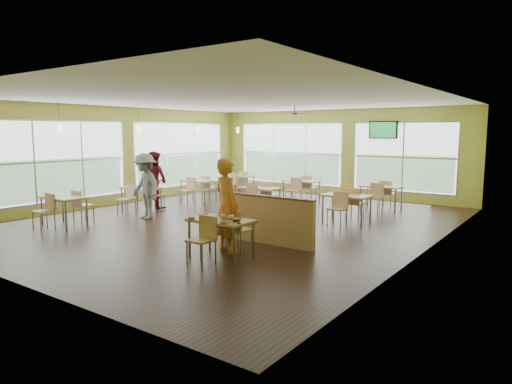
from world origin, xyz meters
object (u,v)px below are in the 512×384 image
at_px(main_table, 221,225).
at_px(man_plaid, 227,206).
at_px(food_basket, 234,220).
at_px(half_wall_divider, 265,219).

relative_size(main_table, man_plaid, 0.81).
xyz_separation_m(man_plaid, food_basket, (0.50, -0.41, -0.16)).
distance_m(main_table, half_wall_divider, 1.45).
height_order(man_plaid, food_basket, man_plaid).
bearing_deg(half_wall_divider, man_plaid, -99.01).
xyz_separation_m(main_table, half_wall_divider, (0.00, 1.45, -0.11)).
relative_size(main_table, half_wall_divider, 0.63).
bearing_deg(main_table, man_plaid, 113.24).
bearing_deg(food_basket, main_table, 177.40).
xyz_separation_m(half_wall_divider, man_plaid, (-0.17, -1.06, 0.42)).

